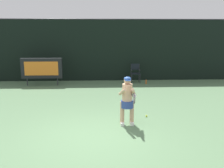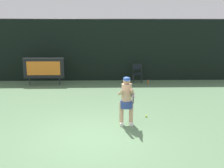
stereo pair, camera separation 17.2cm
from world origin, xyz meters
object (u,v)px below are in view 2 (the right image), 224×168
Objects in this scene: tennis_ball_loose at (146,116)px; water_bottle at (148,82)px; umpire_chair at (137,72)px; tennis_racket at (133,98)px; tennis_player at (126,99)px; scoreboard at (44,68)px.

water_bottle is at bearing 79.71° from tennis_ball_loose.
tennis_ball_loose is at bearing -94.39° from umpire_chair.
umpire_chair is 1.79× the size of tennis_racket.
tennis_ball_loose is at bearing -100.29° from water_bottle.
tennis_player is 0.54m from tennis_racket.
tennis_racket is at bearing -117.11° from tennis_ball_loose.
tennis_player reaches higher than tennis_racket.
umpire_chair is at bearing 6.65° from scoreboard.
umpire_chair is at bearing 79.04° from tennis_racket.
tennis_player is at bearing -57.05° from scoreboard.
tennis_ball_loose is (-0.47, -6.10, -0.58)m from umpire_chair.
umpire_chair is 6.89m from tennis_player.
tennis_player is 22.26× the size of tennis_ball_loose.
scoreboard is 7.85m from tennis_racket.
tennis_player is (-1.21, -6.78, 0.22)m from umpire_chair.
scoreboard is at bearing 119.22° from tennis_racket.
tennis_racket is 8.85× the size of tennis_ball_loose.
scoreboard is 2.04× the size of umpire_chair.
water_bottle is 7.08m from tennis_racket.
tennis_racket reaches higher than umpire_chair.
scoreboard is 5.83m from water_bottle.
tennis_ball_loose is at bearing 60.32° from tennis_racket.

